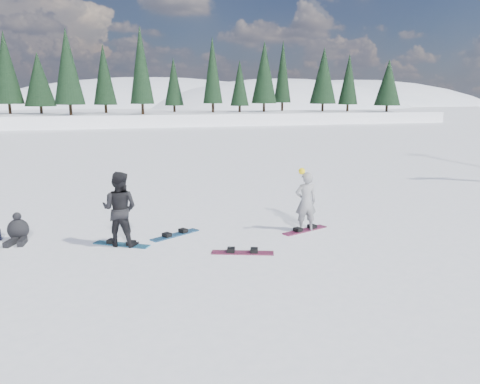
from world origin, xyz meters
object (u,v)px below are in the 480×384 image
at_px(snowboarder_woman, 306,201).
at_px(snowboarder_man, 120,209).
at_px(seated_rider, 18,230).
at_px(snowboard_loose_b, 243,253).
at_px(snowboard_loose_c, 175,235).

xyz_separation_m(snowboarder_woman, snowboarder_man, (-5.03, 0.17, 0.10)).
height_order(snowboarder_woman, seated_rider, snowboarder_woman).
xyz_separation_m(snowboard_loose_b, snowboard_loose_c, (-1.32, 1.95, 0.00)).
xyz_separation_m(snowboarder_woman, snowboard_loose_c, (-3.58, 0.61, -0.83)).
xyz_separation_m(snowboarder_man, snowboard_loose_c, (1.45, 0.43, -0.93)).
bearing_deg(snowboard_loose_c, seated_rider, 140.35).
bearing_deg(snowboarder_woman, seated_rider, -3.81).
relative_size(snowboarder_woman, snowboard_loose_b, 1.21).
xyz_separation_m(seated_rider, snowboard_loose_b, (5.33, -2.66, -0.28)).
bearing_deg(snowboard_loose_b, snowboard_loose_c, 144.31).
distance_m(snowboard_loose_b, snowboard_loose_c, 2.35).
bearing_deg(snowboard_loose_b, seated_rider, 173.60).
distance_m(snowboarder_man, seated_rider, 2.88).
height_order(snowboarder_man, snowboard_loose_c, snowboarder_man).
bearing_deg(snowboard_loose_c, snowboarder_woman, -39.16).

